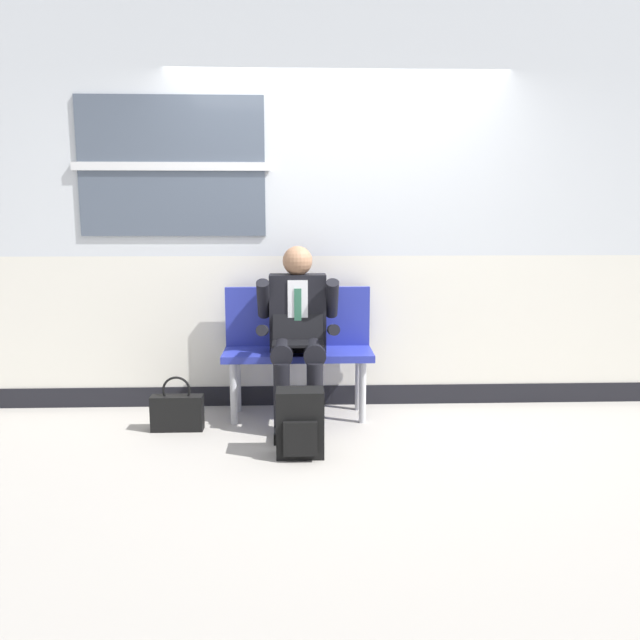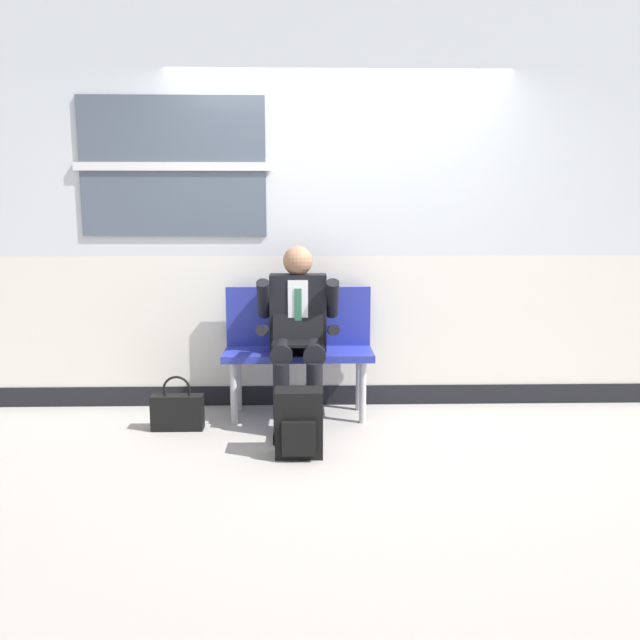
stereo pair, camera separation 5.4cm
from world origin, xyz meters
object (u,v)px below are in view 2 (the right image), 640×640
at_px(person_seated, 298,330).
at_px(handbag, 177,411).
at_px(backpack, 299,424).
at_px(bench_with_person, 298,341).

height_order(person_seated, handbag, person_seated).
xyz_separation_m(backpack, handbag, (-0.84, 0.50, -0.07)).
relative_size(person_seated, backpack, 2.99).
distance_m(bench_with_person, person_seated, 0.23).
relative_size(backpack, handbag, 1.10).
height_order(backpack, handbag, backpack).
xyz_separation_m(bench_with_person, handbag, (-0.83, -0.34, -0.42)).
distance_m(person_seated, backpack, 0.79).
distance_m(person_seated, handbag, 1.00).
bearing_deg(person_seated, backpack, -89.18).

